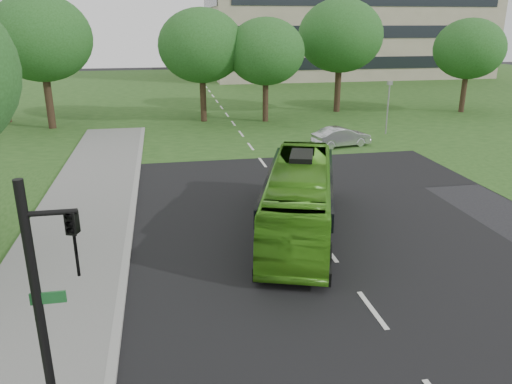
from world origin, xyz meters
TOP-DOWN VIEW (x-y plane):
  - ground at (0.00, 0.00)m, footprint 160.00×160.00m
  - street_surfaces at (-0.38, 22.75)m, footprint 120.00×120.00m
  - tree_park_a at (-14.00, 26.71)m, footprint 7.39×7.39m
  - tree_park_b at (-2.26, 27.40)m, footprint 6.79×6.79m
  - tree_park_c at (2.73, 26.46)m, footprint 6.16×6.16m
  - tree_park_d at (10.08, 29.83)m, footprint 7.40×7.40m
  - tree_park_e at (21.16, 27.52)m, footprint 6.11×6.11m
  - bus at (-0.57, 3.94)m, footprint 5.19×9.93m
  - sedan at (5.89, 17.00)m, footprint 4.09×2.15m
  - traffic_light at (-7.56, -6.00)m, footprint 0.91×0.27m
  - camera_pole at (10.40, 20.00)m, footprint 0.35×0.31m

SIDE VIEW (x-z plane):
  - ground at x=0.00m, z-range 0.00..0.00m
  - street_surfaces at x=-0.38m, z-range -0.05..0.10m
  - sedan at x=5.89m, z-range 0.00..1.28m
  - bus at x=-0.57m, z-range 0.00..2.70m
  - camera_pole at x=10.40m, z-range 0.55..4.37m
  - traffic_light at x=-7.56m, z-range 0.49..6.11m
  - tree_park_e at x=21.16m, z-range 1.46..9.61m
  - tree_park_c at x=2.73m, z-range 1.46..9.65m
  - tree_park_b at x=-2.26m, z-range 1.55..10.46m
  - tree_park_d at x=10.08m, z-range 1.73..11.51m
  - tree_park_a at x=-14.00m, z-range 1.75..11.58m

